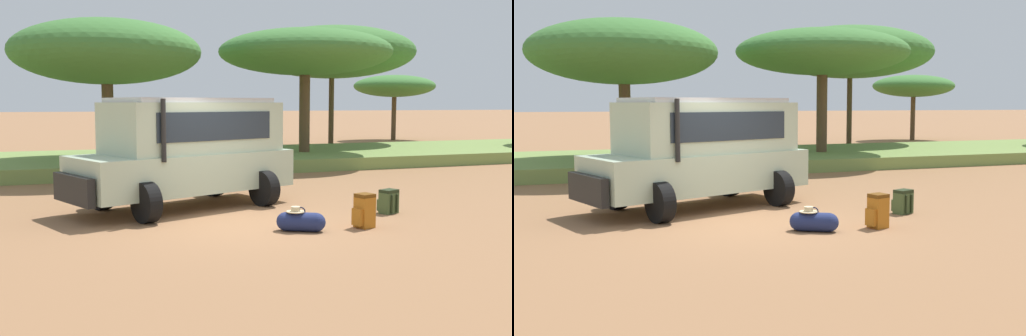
{
  "view_description": "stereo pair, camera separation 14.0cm",
  "coord_description": "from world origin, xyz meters",
  "views": [
    {
      "loc": [
        -3.63,
        -10.8,
        2.32
      ],
      "look_at": [
        0.55,
        0.68,
        1.0
      ],
      "focal_mm": 42.0,
      "sensor_mm": 36.0,
      "label": 1
    },
    {
      "loc": [
        -3.5,
        -10.84,
        2.32
      ],
      "look_at": [
        0.55,
        0.68,
        1.0
      ],
      "focal_mm": 42.0,
      "sensor_mm": 36.0,
      "label": 2
    }
  ],
  "objects": [
    {
      "name": "safari_vehicle",
      "position": [
        -0.51,
        2.2,
        1.29
      ],
      "size": [
        5.43,
        3.71,
        2.44
      ],
      "color": "#B2C6A8",
      "rests_on": "ground_plane"
    },
    {
      "name": "backpack_beside_front_wheel",
      "position": [
        3.29,
        0.01,
        0.25
      ],
      "size": [
        0.45,
        0.43,
        0.51
      ],
      "color": "#42562D",
      "rests_on": "ground_plane"
    },
    {
      "name": "backpack_cluster_center",
      "position": [
        2.06,
        -1.1,
        0.31
      ],
      "size": [
        0.45,
        0.37,
        0.64
      ],
      "color": "#B26619",
      "rests_on": "ground_plane"
    },
    {
      "name": "ground_plane",
      "position": [
        0.0,
        0.0,
        0.0
      ],
      "size": [
        320.0,
        320.0,
        0.0
      ],
      "primitive_type": "plane",
      "color": "#936642"
    },
    {
      "name": "acacia_tree_centre_back",
      "position": [
        6.11,
        10.44,
        4.25
      ],
      "size": [
        6.69,
        6.53,
        5.14
      ],
      "color": "brown",
      "rests_on": "ground_plane"
    },
    {
      "name": "duffel_bag_low_black_case",
      "position": [
        0.81,
        -1.0,
        0.18
      ],
      "size": [
        0.83,
        0.61,
        0.45
      ],
      "color": "navy",
      "rests_on": "ground_plane"
    },
    {
      "name": "acacia_tree_left_mid",
      "position": [
        -1.42,
        9.68,
        3.98
      ],
      "size": [
        6.21,
        6.75,
        5.04
      ],
      "color": "brown",
      "rests_on": "ground_plane"
    },
    {
      "name": "grass_bank",
      "position": [
        0.0,
        10.9,
        0.22
      ],
      "size": [
        120.0,
        7.0,
        0.44
      ],
      "color": "olive",
      "rests_on": "ground_plane"
    },
    {
      "name": "acacia_tree_far_right",
      "position": [
        17.47,
        21.74,
        3.38
      ],
      "size": [
        5.27,
        4.49,
        4.08
      ],
      "color": "brown",
      "rests_on": "ground_plane"
    },
    {
      "name": "acacia_tree_right_mid",
      "position": [
        9.82,
        15.41,
        4.74
      ],
      "size": [
        7.85,
        8.01,
        5.97
      ],
      "color": "brown",
      "rests_on": "ground_plane"
    }
  ]
}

